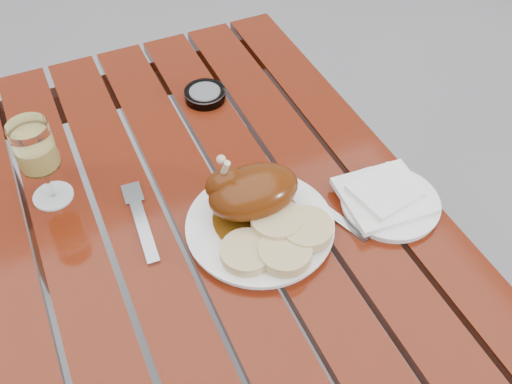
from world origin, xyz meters
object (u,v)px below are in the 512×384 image
at_px(wine_glass, 41,163).
at_px(ashtray, 205,95).
at_px(side_plate, 390,203).
at_px(table, 218,328).
at_px(dinner_plate, 260,227).

xyz_separation_m(wine_glass, ashtray, (0.36, 0.15, -0.08)).
height_order(side_plate, ashtray, ashtray).
distance_m(table, side_plate, 0.51).
bearing_deg(table, dinner_plate, -33.80).
distance_m(wine_glass, side_plate, 0.62).
distance_m(wine_glass, ashtray, 0.40).
xyz_separation_m(table, dinner_plate, (0.08, -0.05, 0.38)).
relative_size(side_plate, ashtray, 2.02).
bearing_deg(ashtray, wine_glass, -156.96).
xyz_separation_m(dinner_plate, wine_glass, (-0.31, 0.23, 0.08)).
xyz_separation_m(side_plate, ashtray, (-0.19, 0.43, 0.00)).
distance_m(dinner_plate, wine_glass, 0.40).
height_order(dinner_plate, ashtray, ashtray).
relative_size(table, wine_glass, 6.92).
bearing_deg(side_plate, dinner_plate, 168.73).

